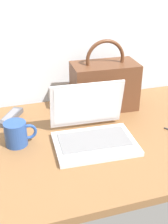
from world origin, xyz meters
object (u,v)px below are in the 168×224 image
object	(u,v)px
remote_control_near	(11,117)
handbag	(104,85)
laptop	(92,130)
coffee_mug	(17,134)

from	to	relation	value
remote_control_near	handbag	world-z (taller)	handbag
laptop	handbag	size ratio (longest dim) A/B	0.97
remote_control_near	laptop	bearing A→B (deg)	-41.92
remote_control_near	handbag	bearing A→B (deg)	-1.30
remote_control_near	handbag	size ratio (longest dim) A/B	0.49
laptop	remote_control_near	bearing A→B (deg)	138.08
coffee_mug	handbag	size ratio (longest dim) A/B	0.38
laptop	coffee_mug	size ratio (longest dim) A/B	2.59
coffee_mug	handbag	xyz separation A→B (m)	(0.43, 0.20, 0.07)
laptop	coffee_mug	distance (m)	0.29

